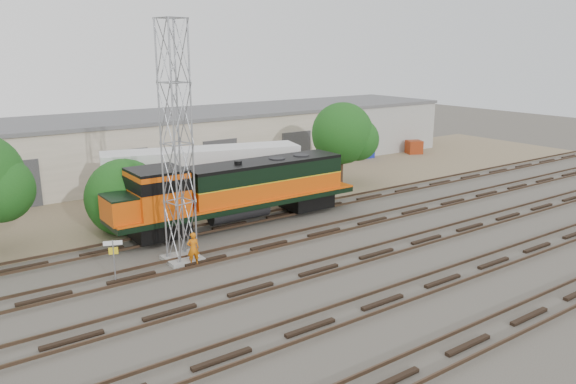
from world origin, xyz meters
TOP-DOWN VIEW (x-y plane):
  - ground at (0.00, 0.00)m, footprint 140.00×140.00m
  - dirt_strip at (0.00, 15.00)m, footprint 80.00×16.00m
  - tracks at (0.00, -3.00)m, footprint 80.00×20.40m
  - warehouse at (0.04, 22.98)m, footprint 58.40×10.40m
  - locomotive at (-3.56, 6.00)m, footprint 16.63×2.92m
  - signal_tower at (-8.89, 2.39)m, footprint 1.81×1.81m
  - sign_post at (-12.75, 1.55)m, footprint 0.83×0.34m
  - worker at (-8.68, 1.49)m, footprint 0.71×0.54m
  - semi_trailer at (-2.81, 10.98)m, footprint 13.77×6.22m
  - dumpster_blue at (18.69, 18.07)m, footprint 1.71×1.61m
  - dumpster_red at (24.55, 16.65)m, footprint 1.93×1.87m
  - tree_mid at (-9.26, 8.84)m, footprint 4.96×4.73m
  - tree_east at (9.42, 10.40)m, footprint 5.22×4.97m

SIDE VIEW (x-z plane):
  - ground at x=0.00m, z-range 0.00..0.00m
  - dirt_strip at x=0.00m, z-range 0.00..0.02m
  - tracks at x=0.00m, z-range -0.06..0.22m
  - dumpster_red at x=24.55m, z-range 0.00..1.40m
  - dumpster_blue at x=18.69m, z-range 0.00..1.50m
  - worker at x=-8.68m, z-range 0.00..1.75m
  - sign_post at x=-12.75m, z-range 0.43..2.57m
  - tree_mid at x=-9.26m, z-range -0.40..4.33m
  - locomotive at x=-3.56m, z-range 0.30..4.30m
  - semi_trailer at x=-2.81m, z-range 0.54..4.70m
  - warehouse at x=0.04m, z-range 0.00..5.30m
  - tree_east at x=9.42m, z-range 0.74..7.45m
  - signal_tower at x=-8.89m, z-range -0.15..12.12m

